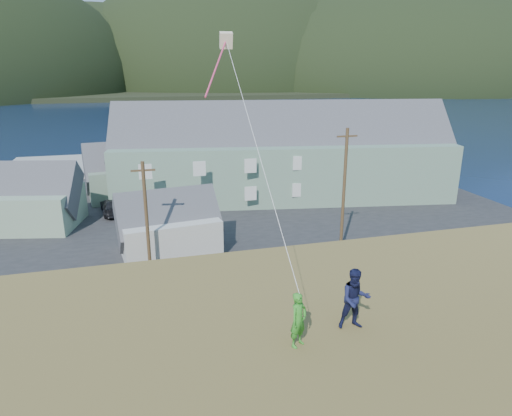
{
  "coord_description": "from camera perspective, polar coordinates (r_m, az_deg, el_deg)",
  "views": [
    {
      "loc": [
        -1.53,
        -28.84,
        14.21
      ],
      "look_at": [
        2.98,
        -12.1,
        8.8
      ],
      "focal_mm": 32.0,
      "sensor_mm": 36.0,
      "label": 1
    }
  ],
  "objects": [
    {
      "name": "shed_palegreen_far",
      "position": [
        53.24,
        -14.58,
        4.48
      ],
      "size": [
        11.98,
        7.83,
        7.57
      ],
      "rotation": [
        0.0,
        0.0,
        0.14
      ],
      "color": "slate",
      "rests_on": "waterfront_lot"
    },
    {
      "name": "parked_cars",
      "position": [
        52.11,
        -24.46,
        0.87
      ],
      "size": [
        23.57,
        13.01,
        1.58
      ],
      "color": "red",
      "rests_on": "waterfront_lot"
    },
    {
      "name": "wharf",
      "position": [
        70.34,
        -18.49,
        5.14
      ],
      "size": [
        26.0,
        14.0,
        0.9
      ],
      "primitive_type": "cube",
      "color": "gray",
      "rests_on": "ground"
    },
    {
      "name": "shed_palegreen_near",
      "position": [
        46.31,
        -27.29,
        1.01
      ],
      "size": [
        11.13,
        8.32,
        7.28
      ],
      "rotation": [
        0.0,
        0.0,
        -0.23
      ],
      "color": "gray",
      "rests_on": "waterfront_lot"
    },
    {
      "name": "lodge",
      "position": [
        50.91,
        3.32,
        6.8
      ],
      "size": [
        37.75,
        16.09,
        12.86
      ],
      "rotation": [
        0.0,
        0.0,
        -0.16
      ],
      "color": "slate",
      "rests_on": "waterfront_lot"
    },
    {
      "name": "kite_rig",
      "position": [
        17.01,
        -3.84,
        19.42
      ],
      "size": [
        0.87,
        3.86,
        9.67
      ],
      "color": "beige",
      "rests_on": "ground"
    },
    {
      "name": "far_shore",
      "position": [
        359.09,
        -15.33,
        14.62
      ],
      "size": [
        900.0,
        320.0,
        2.0
      ],
      "primitive_type": "cube",
      "color": "black",
      "rests_on": "ground"
    },
    {
      "name": "shed_white",
      "position": [
        36.13,
        -10.88,
        -2.11
      ],
      "size": [
        8.34,
        6.06,
        6.18
      ],
      "rotation": [
        0.0,
        0.0,
        0.13
      ],
      "color": "beige",
      "rests_on": "waterfront_lot"
    },
    {
      "name": "ground",
      "position": [
        32.19,
        -10.93,
        -9.22
      ],
      "size": [
        900.0,
        900.0,
        0.0
      ],
      "primitive_type": "plane",
      "color": "#0A1638",
      "rests_on": "ground"
    },
    {
      "name": "kite_flyer_navy",
      "position": [
        13.07,
        12.3,
        -11.07
      ],
      "size": [
        0.95,
        0.79,
        1.76
      ],
      "primitive_type": "imported",
      "rotation": [
        0.0,
        0.0,
        -0.16
      ],
      "color": "#15183A",
      "rests_on": "hillside"
    },
    {
      "name": "utility_poles",
      "position": [
        31.81,
        -16.33,
        -0.77
      ],
      "size": [
        34.43,
        0.24,
        9.81
      ],
      "color": "#47331E",
      "rests_on": "waterfront_lot"
    },
    {
      "name": "kite_flyer_green",
      "position": [
        12.15,
        5.34,
        -13.75
      ],
      "size": [
        0.65,
        0.6,
        1.5
      ],
      "primitive_type": "imported",
      "rotation": [
        0.0,
        0.0,
        0.58
      ],
      "color": "#318A25",
      "rests_on": "hillside"
    },
    {
      "name": "waterfront_lot",
      "position": [
        48.0,
        -12.57,
        -0.25
      ],
      "size": [
        72.0,
        36.0,
        0.12
      ],
      "primitive_type": "cube",
      "color": "#28282B",
      "rests_on": "ground"
    },
    {
      "name": "far_hills",
      "position": [
        310.69,
        -8.49,
        14.89
      ],
      "size": [
        760.0,
        265.0,
        143.0
      ],
      "color": "black",
      "rests_on": "ground"
    },
    {
      "name": "grass_strip",
      "position": [
        30.38,
        -10.63,
        -10.78
      ],
      "size": [
        110.0,
        8.0,
        0.1
      ],
      "primitive_type": "cube",
      "color": "#4C3D19",
      "rests_on": "ground"
    }
  ]
}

